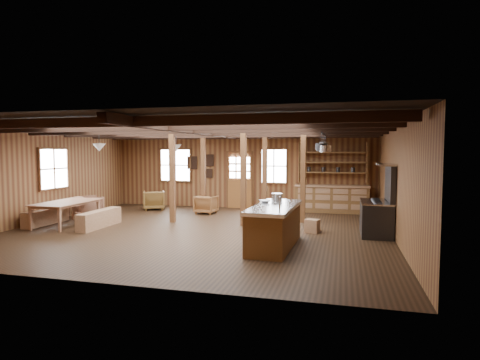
# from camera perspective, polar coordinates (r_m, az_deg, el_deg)

# --- Properties ---
(room) EXTENTS (10.04, 9.04, 2.84)m
(room) POSITION_cam_1_polar(r_m,az_deg,el_deg) (10.81, -5.95, 0.15)
(room) COLOR black
(room) RESTS_ON ground
(ceiling_joists) EXTENTS (9.80, 8.82, 0.18)m
(ceiling_joists) POSITION_cam_1_polar(r_m,az_deg,el_deg) (10.97, -5.67, 6.90)
(ceiling_joists) COLOR black
(ceiling_joists) RESTS_ON ceiling
(timber_posts) EXTENTS (3.95, 2.35, 2.80)m
(timber_posts) POSITION_cam_1_polar(r_m,az_deg,el_deg) (12.64, -0.45, 0.74)
(timber_posts) COLOR #4A2E15
(timber_posts) RESTS_ON floor
(back_door) EXTENTS (1.02, 0.08, 2.15)m
(back_door) POSITION_cam_1_polar(r_m,az_deg,el_deg) (15.09, -0.05, -0.69)
(back_door) COLOR brown
(back_door) RESTS_ON floor
(window_back_left) EXTENTS (1.32, 0.06, 1.32)m
(window_back_left) POSITION_cam_1_polar(r_m,az_deg,el_deg) (15.91, -9.16, 2.10)
(window_back_left) COLOR white
(window_back_left) RESTS_ON wall_back
(window_back_right) EXTENTS (1.02, 0.06, 1.32)m
(window_back_right) POSITION_cam_1_polar(r_m,az_deg,el_deg) (14.79, 4.84, 1.99)
(window_back_right) COLOR white
(window_back_right) RESTS_ON wall_back
(window_left) EXTENTS (0.14, 1.24, 1.32)m
(window_left) POSITION_cam_1_polar(r_m,az_deg,el_deg) (13.74, -24.97, 1.46)
(window_left) COLOR white
(window_left) RESTS_ON wall_back
(notice_boards) EXTENTS (1.08, 0.03, 0.90)m
(notice_boards) POSITION_cam_1_polar(r_m,az_deg,el_deg) (15.49, -5.42, 2.23)
(notice_boards) COLOR silver
(notice_boards) RESTS_ON wall_back
(back_counter) EXTENTS (2.55, 0.60, 2.45)m
(back_counter) POSITION_cam_1_polar(r_m,az_deg,el_deg) (14.40, 12.92, -2.14)
(back_counter) COLOR brown
(back_counter) RESTS_ON floor
(pendant_lamps) EXTENTS (1.86, 2.36, 0.66)m
(pendant_lamps) POSITION_cam_1_polar(r_m,az_deg,el_deg) (12.63, -14.02, 4.48)
(pendant_lamps) COLOR #29292B
(pendant_lamps) RESTS_ON ceiling
(pot_rack) EXTENTS (0.42, 3.00, 0.45)m
(pot_rack) POSITION_cam_1_polar(r_m,az_deg,el_deg) (10.46, 11.76, 4.69)
(pot_rack) COLOR #29292B
(pot_rack) RESTS_ON ceiling
(kitchen_island) EXTENTS (0.98, 2.53, 1.20)m
(kitchen_island) POSITION_cam_1_polar(r_m,az_deg,el_deg) (9.04, 4.95, -6.50)
(kitchen_island) COLOR brown
(kitchen_island) RESTS_ON floor
(step_stool) EXTENTS (0.46, 0.39, 0.35)m
(step_stool) POSITION_cam_1_polar(r_m,az_deg,el_deg) (10.81, 10.23, -6.44)
(step_stool) COLOR brown
(step_stool) RESTS_ON floor
(commercial_range) EXTENTS (0.78, 1.48, 1.83)m
(commercial_range) POSITION_cam_1_polar(r_m,az_deg,el_deg) (10.83, 19.06, -4.28)
(commercial_range) COLOR #29292B
(commercial_range) RESTS_ON floor
(dining_table) EXTENTS (1.13, 1.99, 0.69)m
(dining_table) POSITION_cam_1_polar(r_m,az_deg,el_deg) (12.60, -23.29, -4.42)
(dining_table) COLOR #956143
(dining_table) RESTS_ON floor
(bench_wall) EXTENTS (0.31, 1.64, 0.45)m
(bench_wall) POSITION_cam_1_polar(r_m,az_deg,el_deg) (13.08, -25.88, -4.73)
(bench_wall) COLOR brown
(bench_wall) RESTS_ON floor
(bench_aisle) EXTENTS (0.33, 1.74, 0.48)m
(bench_aisle) POSITION_cam_1_polar(r_m,az_deg,el_deg) (12.01, -19.34, -5.24)
(bench_aisle) COLOR brown
(bench_aisle) RESTS_ON floor
(armchair_a) EXTENTS (1.00, 1.01, 0.69)m
(armchair_a) POSITION_cam_1_polar(r_m,az_deg,el_deg) (15.09, -12.13, -2.82)
(armchair_a) COLOR brown
(armchair_a) RESTS_ON floor
(armchair_b) EXTENTS (0.72, 0.74, 0.62)m
(armchair_b) POSITION_cam_1_polar(r_m,az_deg,el_deg) (13.87, -4.83, -3.49)
(armchair_b) COLOR brown
(armchair_b) RESTS_ON floor
(armchair_c) EXTENTS (1.05, 1.06, 0.70)m
(armchair_c) POSITION_cam_1_polar(r_m,az_deg,el_deg) (13.92, -20.64, -3.56)
(armchair_c) COLOR brown
(armchair_c) RESTS_ON floor
(counter_pot) EXTENTS (0.27, 0.27, 0.16)m
(counter_pot) POSITION_cam_1_polar(r_m,az_deg,el_deg) (9.96, 5.25, -2.37)
(counter_pot) COLOR silver
(counter_pot) RESTS_ON kitchen_island
(bowl) EXTENTS (0.34, 0.34, 0.06)m
(bowl) POSITION_cam_1_polar(r_m,az_deg,el_deg) (9.40, 3.53, -3.05)
(bowl) COLOR silver
(bowl) RESTS_ON kitchen_island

